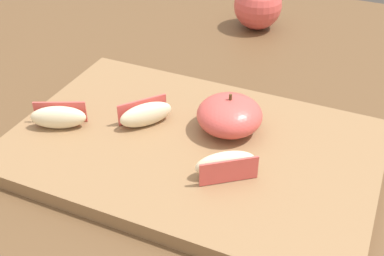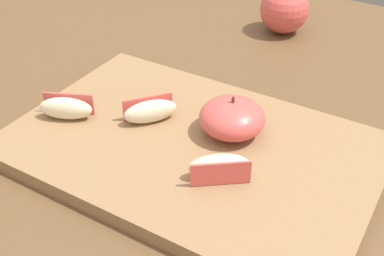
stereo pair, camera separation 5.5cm
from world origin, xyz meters
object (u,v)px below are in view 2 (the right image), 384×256
(apple_wedge_right, at_px, (219,167))
(apple_wedge_front, at_px, (66,108))
(apple_wedge_left, at_px, (150,111))
(cutting_board, at_px, (192,148))
(whole_apple_pink_lady, at_px, (284,9))
(apple_half_skin_up, at_px, (232,118))

(apple_wedge_right, distance_m, apple_wedge_front, 0.21)
(apple_wedge_left, bearing_deg, cutting_board, -9.65)
(cutting_board, distance_m, apple_wedge_left, 0.07)
(apple_wedge_front, bearing_deg, whole_apple_pink_lady, 74.12)
(cutting_board, relative_size, apple_wedge_front, 6.09)
(apple_half_skin_up, distance_m, whole_apple_pink_lady, 0.34)
(apple_wedge_left, bearing_deg, apple_wedge_right, -22.23)
(cutting_board, distance_m, apple_wedge_front, 0.16)
(apple_wedge_front, xyz_separation_m, whole_apple_pink_lady, (0.12, 0.41, 0.01))
(apple_wedge_right, xyz_separation_m, apple_wedge_front, (-0.21, 0.00, 0.00))
(cutting_board, bearing_deg, apple_wedge_left, 170.35)
(apple_wedge_right, bearing_deg, whole_apple_pink_lady, 103.27)
(apple_wedge_left, distance_m, whole_apple_pink_lady, 0.36)
(apple_half_skin_up, distance_m, apple_wedge_left, 0.10)
(apple_wedge_right, bearing_deg, apple_wedge_front, 179.35)
(apple_wedge_right, bearing_deg, cutting_board, 145.41)
(apple_half_skin_up, xyz_separation_m, apple_wedge_front, (-0.19, -0.08, -0.01))
(whole_apple_pink_lady, bearing_deg, apple_wedge_right, -76.73)
(cutting_board, xyz_separation_m, apple_wedge_front, (-0.16, -0.04, 0.02))
(apple_wedge_right, height_order, apple_wedge_front, same)
(apple_half_skin_up, distance_m, apple_wedge_right, 0.08)
(cutting_board, height_order, apple_wedge_front, apple_wedge_front)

